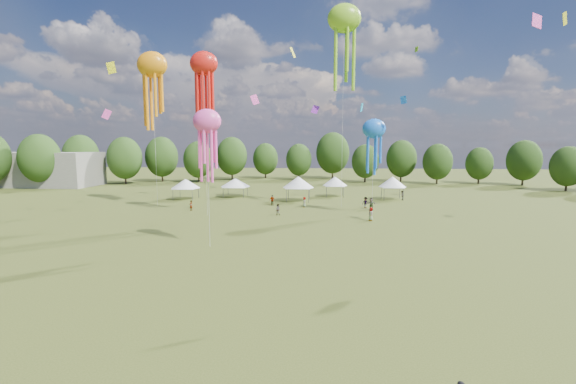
{
  "coord_description": "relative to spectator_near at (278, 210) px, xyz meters",
  "views": [
    {
      "loc": [
        2.16,
        -16.12,
        9.74
      ],
      "look_at": [
        -0.61,
        15.0,
        6.0
      ],
      "focal_mm": 24.55,
      "sensor_mm": 36.0,
      "label": 1
    }
  ],
  "objects": [
    {
      "name": "treeline",
      "position": [
        0.24,
        24.75,
        5.77
      ],
      "size": [
        201.57,
        95.24,
        13.43
      ],
      "color": "#38281C",
      "rests_on": "ground"
    },
    {
      "name": "hangar",
      "position": [
        -67.9,
        34.24,
        3.23
      ],
      "size": [
        40.0,
        12.0,
        8.0
      ],
      "primitive_type": "cube",
      "color": "gray",
      "rests_on": "ground"
    },
    {
      "name": "ground",
      "position": [
        4.1,
        -37.76,
        -0.77
      ],
      "size": [
        300.0,
        300.0,
        0.0
      ],
      "primitive_type": "plane",
      "color": "#384416",
      "rests_on": "ground"
    },
    {
      "name": "spectators_far",
      "position": [
        9.99,
        6.74,
        0.08
      ],
      "size": [
        34.25,
        20.96,
        1.79
      ],
      "color": "gray",
      "rests_on": "ground"
    },
    {
      "name": "festival_tents",
      "position": [
        -0.13,
        16.82,
        2.24
      ],
      "size": [
        41.9,
        11.71,
        4.32
      ],
      "color": "#47474C",
      "rests_on": "ground"
    },
    {
      "name": "show_kites",
      "position": [
        -3.59,
        3.93,
        19.53
      ],
      "size": [
        37.61,
        27.6,
        30.44
      ],
      "color": "red",
      "rests_on": "ground"
    },
    {
      "name": "spectator_near",
      "position": [
        0.0,
        0.0,
        0.0
      ],
      "size": [
        0.77,
        0.61,
        1.55
      ],
      "primitive_type": "imported",
      "rotation": [
        0.0,
        0.0,
        3.18
      ],
      "color": "gray",
      "rests_on": "ground"
    }
  ]
}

